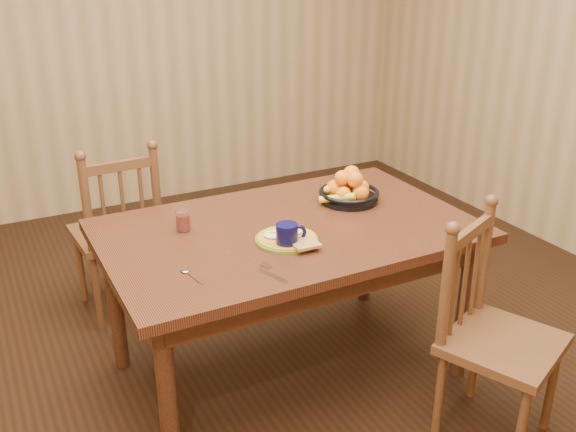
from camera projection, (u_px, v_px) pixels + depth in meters
name	position (u px, v px, depth m)	size (l,w,h in m)	color
room	(288.00, 90.00, 2.56)	(4.52, 5.02, 2.72)	black
dining_table	(288.00, 244.00, 2.83)	(1.60, 1.00, 0.75)	black
chair_far	(118.00, 232.00, 3.43)	(0.46, 0.44, 0.96)	#4B2716
chair_near	(494.00, 336.00, 2.53)	(0.56, 0.55, 0.94)	#4B2716
breakfast_plate	(288.00, 238.00, 2.65)	(0.26, 0.29, 0.04)	#59601E
fork	(271.00, 272.00, 2.40)	(0.06, 0.18, 0.00)	silver
spoon	(188.00, 273.00, 2.39)	(0.05, 0.16, 0.01)	silver
coffee_mug	(288.00, 235.00, 2.59)	(0.13, 0.09, 0.10)	black
juice_glass	(183.00, 221.00, 2.74)	(0.06, 0.06, 0.09)	silver
fruit_bowl	(349.00, 190.00, 3.06)	(0.29, 0.29, 0.17)	black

